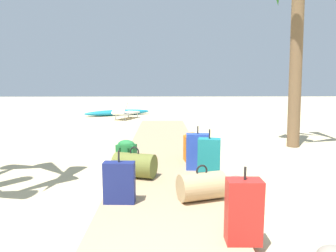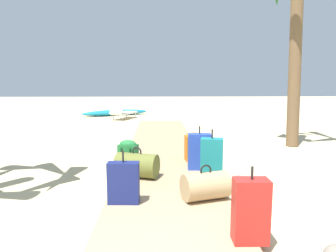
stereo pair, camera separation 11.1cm
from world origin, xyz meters
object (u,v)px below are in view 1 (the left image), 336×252
(suitcase_teal, at_px, (209,160))
(duffel_bag_tan, at_px, (202,186))
(backpack_green, at_px, (126,153))
(suitcase_navy, at_px, (119,182))
(backpack_orange, at_px, (192,146))
(duffel_bag_olive, at_px, (135,165))
(suitcase_blue, at_px, (197,152))
(lounge_chair, at_px, (125,112))
(kayak, at_px, (118,112))
(palm_tree_near_right, at_px, (302,9))
(suitcase_red, at_px, (244,211))

(suitcase_teal, height_order, duffel_bag_tan, suitcase_teal)
(suitcase_teal, relative_size, backpack_green, 1.58)
(duffel_bag_tan, height_order, backpack_green, backpack_green)
(suitcase_navy, xyz_separation_m, backpack_orange, (1.15, 2.12, 0.03))
(duffel_bag_olive, distance_m, backpack_green, 0.55)
(suitcase_blue, bearing_deg, lounge_chair, 105.45)
(lounge_chair, xyz_separation_m, kayak, (-0.54, 1.59, -0.18))
(backpack_orange, xyz_separation_m, kayak, (-2.80, 9.31, -0.24))
(kayak, bearing_deg, suitcase_navy, -81.78)
(backpack_green, bearing_deg, kayak, 99.00)
(duffel_bag_olive, bearing_deg, suitcase_teal, -12.03)
(suitcase_blue, height_order, backpack_orange, suitcase_blue)
(palm_tree_near_right, bearing_deg, backpack_green, -150.75)
(suitcase_red, height_order, duffel_bag_tan, suitcase_red)
(suitcase_teal, bearing_deg, suitcase_navy, -147.04)
(suitcase_teal, xyz_separation_m, duffel_bag_tan, (-0.21, -0.75, -0.16))
(suitcase_blue, bearing_deg, suitcase_teal, -81.60)
(suitcase_teal, xyz_separation_m, backpack_orange, (-0.14, 1.29, -0.04))
(suitcase_teal, relative_size, suitcase_blue, 1.06)
(backpack_green, bearing_deg, duffel_bag_tan, -52.19)
(suitcase_red, bearing_deg, suitcase_teal, 91.49)
(duffel_bag_tan, height_order, lounge_chair, lounge_chair)
(suitcase_navy, height_order, kayak, suitcase_navy)
(backpack_orange, relative_size, backpack_green, 1.09)
(suitcase_navy, height_order, backpack_green, suitcase_navy)
(duffel_bag_tan, height_order, kayak, duffel_bag_tan)
(suitcase_red, height_order, lounge_chair, suitcase_red)
(suitcase_blue, xyz_separation_m, suitcase_navy, (-1.19, -1.52, -0.05))
(suitcase_blue, relative_size, lounge_chair, 0.48)
(palm_tree_near_right, distance_m, kayak, 9.97)
(backpack_green, bearing_deg, backpack_orange, 22.94)
(suitcase_blue, relative_size, backpack_green, 1.49)
(backpack_green, xyz_separation_m, palm_tree_near_right, (4.08, 2.29, 3.05))
(suitcase_blue, bearing_deg, palm_tree_near_right, 40.18)
(duffel_bag_tan, relative_size, backpack_orange, 1.19)
(palm_tree_near_right, bearing_deg, backpack_orange, -148.21)
(suitcase_teal, relative_size, palm_tree_near_right, 0.18)
(lounge_chair, bearing_deg, kayak, 108.83)
(duffel_bag_tan, bearing_deg, duffel_bag_olive, 134.32)
(lounge_chair, height_order, kayak, lounge_chair)
(duffel_bag_olive, height_order, suitcase_navy, suitcase_navy)
(palm_tree_near_right, height_order, lounge_chair, palm_tree_near_right)
(suitcase_navy, xyz_separation_m, lounge_chair, (-1.11, 9.84, -0.02))
(suitcase_blue, height_order, kayak, suitcase_blue)
(suitcase_teal, distance_m, kayak, 11.00)
(duffel_bag_olive, relative_size, duffel_bag_tan, 1.12)
(lounge_chair, relative_size, kayak, 0.49)
(backpack_orange, bearing_deg, lounge_chair, 106.30)
(suitcase_navy, height_order, backpack_orange, suitcase_navy)
(suitcase_blue, bearing_deg, duffel_bag_olive, -158.46)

